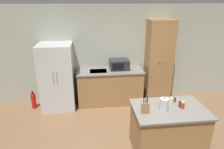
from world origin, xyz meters
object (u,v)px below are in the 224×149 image
(spice_bottle_amber_oil, at_px, (183,105))
(knife_block, at_px, (145,108))
(spice_bottle_tall_dark, at_px, (175,100))
(refrigerator, at_px, (57,77))
(spice_bottle_green_herb, at_px, (171,101))
(microwave, at_px, (119,64))
(fire_extinguisher, at_px, (34,101))
(spice_bottle_short_red, at_px, (180,104))
(pantry_cabinet, at_px, (159,62))
(kettle, at_px, (164,104))

(spice_bottle_amber_oil, bearing_deg, knife_block, -174.62)
(knife_block, xyz_separation_m, spice_bottle_tall_dark, (0.66, 0.31, -0.06))
(refrigerator, relative_size, spice_bottle_green_herb, 14.79)
(knife_block, height_order, spice_bottle_green_herb, knife_block)
(knife_block, bearing_deg, microwave, 92.96)
(refrigerator, distance_m, fire_extinguisher, 0.92)
(spice_bottle_tall_dark, height_order, spice_bottle_green_herb, spice_bottle_green_herb)
(spice_bottle_tall_dark, relative_size, spice_bottle_amber_oil, 0.67)
(microwave, height_order, spice_bottle_tall_dark, microwave)
(spice_bottle_short_red, bearing_deg, pantry_cabinet, 81.78)
(kettle, bearing_deg, spice_bottle_amber_oil, -3.27)
(spice_bottle_tall_dark, xyz_separation_m, kettle, (-0.30, -0.23, 0.06))
(spice_bottle_green_herb, relative_size, kettle, 0.50)
(pantry_cabinet, distance_m, spice_bottle_short_red, 2.05)
(kettle, bearing_deg, pantry_cabinet, 73.84)
(microwave, distance_m, spice_bottle_short_red, 2.21)
(knife_block, distance_m, spice_bottle_tall_dark, 0.73)
(spice_bottle_tall_dark, xyz_separation_m, spice_bottle_amber_oil, (0.04, -0.25, 0.02))
(fire_extinguisher, bearing_deg, spice_bottle_short_red, -31.78)
(refrigerator, height_order, knife_block, refrigerator)
(pantry_cabinet, relative_size, fire_extinguisher, 4.66)
(knife_block, relative_size, kettle, 1.31)
(pantry_cabinet, height_order, knife_block, pantry_cabinet)
(knife_block, relative_size, spice_bottle_short_red, 2.60)
(knife_block, bearing_deg, kettle, 13.25)
(spice_bottle_green_herb, height_order, fire_extinguisher, spice_bottle_green_herb)
(microwave, bearing_deg, spice_bottle_green_herb, -70.40)
(knife_block, distance_m, spice_bottle_green_herb, 0.63)
(refrigerator, height_order, fire_extinguisher, refrigerator)
(spice_bottle_amber_oil, height_order, spice_bottle_green_herb, spice_bottle_amber_oil)
(knife_block, height_order, fire_extinguisher, knife_block)
(pantry_cabinet, bearing_deg, spice_bottle_short_red, -98.22)
(refrigerator, height_order, spice_bottle_green_herb, refrigerator)
(fire_extinguisher, bearing_deg, kettle, -35.06)
(refrigerator, xyz_separation_m, spice_bottle_amber_oil, (2.43, -1.97, 0.12))
(spice_bottle_tall_dark, bearing_deg, kettle, -142.52)
(knife_block, distance_m, fire_extinguisher, 3.24)
(refrigerator, bearing_deg, spice_bottle_short_red, -38.56)
(spice_bottle_green_herb, relative_size, fire_extinguisher, 0.24)
(fire_extinguisher, bearing_deg, pantry_cabinet, 2.15)
(refrigerator, height_order, spice_bottle_short_red, refrigerator)
(spice_bottle_tall_dark, relative_size, spice_bottle_short_red, 0.82)
(knife_block, bearing_deg, refrigerator, 130.44)
(spice_bottle_short_red, xyz_separation_m, kettle, (-0.31, -0.04, 0.05))
(spice_bottle_tall_dark, distance_m, fire_extinguisher, 3.58)
(microwave, bearing_deg, kettle, -77.35)
(spice_bottle_tall_dark, bearing_deg, fire_extinguisher, 150.80)
(spice_bottle_amber_oil, bearing_deg, kettle, 176.73)
(kettle, bearing_deg, knife_block, -166.75)
(refrigerator, bearing_deg, spice_bottle_tall_dark, -35.76)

